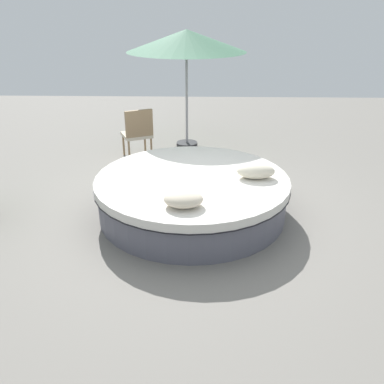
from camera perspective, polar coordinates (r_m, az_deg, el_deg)
The scene contains 6 objects.
ground_plane at distance 6.01m, azimuth -0.00°, elevation -2.93°, with size 16.00×16.00×0.00m, color gray.
round_bed at distance 5.88m, azimuth -0.00°, elevation -0.44°, with size 2.72×2.72×0.56m.
throw_pillow_0 at distance 4.93m, azimuth -1.19°, elevation -0.96°, with size 0.47×0.38×0.18m, color beige.
throw_pillow_1 at distance 5.78m, azimuth 8.78°, elevation 2.88°, with size 0.53×0.31×0.21m, color beige.
patio_chair at distance 8.00m, azimuth -7.47°, elevation 8.37°, with size 0.68×0.67×0.98m.
patio_umbrella at distance 8.40m, azimuth -0.77°, elevation 20.02°, with size 2.32×2.32×2.31m.
Camera 1 is at (-0.15, 5.31, 2.80)m, focal length 38.74 mm.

